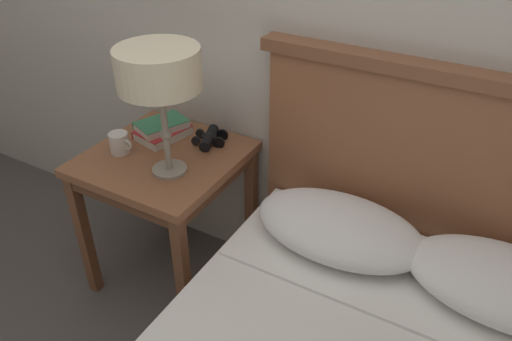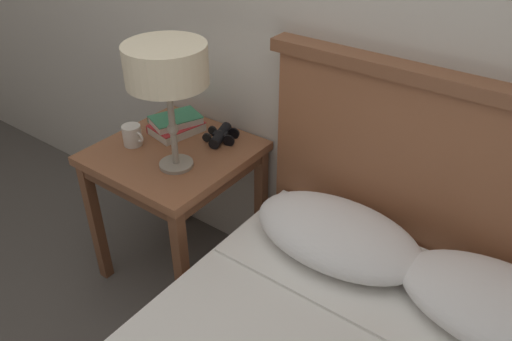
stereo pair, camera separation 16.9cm
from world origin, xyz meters
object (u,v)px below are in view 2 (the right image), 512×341
object	(u,v)px
table_lamp	(166,68)
book_stacked_on_top	(175,120)
binoculars_pair	(221,135)
book_on_nightstand	(176,128)
nightstand	(175,167)
coffee_mug	(132,135)

from	to	relation	value
table_lamp	book_stacked_on_top	world-z (taller)	table_lamp
book_stacked_on_top	binoculars_pair	xyz separation A→B (m)	(0.21, 0.05, -0.03)
table_lamp	book_on_nightstand	size ratio (longest dim) A/B	2.05
nightstand	coffee_mug	xyz separation A→B (m)	(-0.16, -0.07, 0.13)
table_lamp	coffee_mug	distance (m)	0.43
nightstand	book_on_nightstand	bearing A→B (deg)	128.29
nightstand	book_stacked_on_top	bearing A→B (deg)	128.93
nightstand	binoculars_pair	xyz separation A→B (m)	(0.11, 0.17, 0.11)
table_lamp	binoculars_pair	bearing A→B (deg)	87.57
nightstand	book_on_nightstand	world-z (taller)	book_on_nightstand
nightstand	binoculars_pair	bearing A→B (deg)	57.79
book_on_nightstand	nightstand	bearing A→B (deg)	-51.71
binoculars_pair	table_lamp	bearing A→B (deg)	-92.43
coffee_mug	table_lamp	bearing A→B (deg)	-2.84
nightstand	coffee_mug	size ratio (longest dim) A/B	6.24
nightstand	binoculars_pair	distance (m)	0.23
book_on_nightstand	binoculars_pair	world-z (taller)	binoculars_pair
book_stacked_on_top	nightstand	bearing A→B (deg)	-51.07
table_lamp	coffee_mug	bearing A→B (deg)	177.16
nightstand	binoculars_pair	size ratio (longest dim) A/B	3.91
book_stacked_on_top	coffee_mug	distance (m)	0.20
table_lamp	coffee_mug	size ratio (longest dim) A/B	4.63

